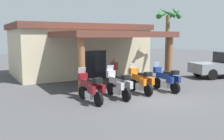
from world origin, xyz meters
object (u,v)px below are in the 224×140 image
at_px(motel_building, 80,49).
at_px(motorcycle_silver, 118,85).
at_px(motorcycle_maroon, 90,88).
at_px(motorcycle_orange, 141,81).
at_px(pedestrian, 114,69).
at_px(palm_tree_near_portico, 168,25).
at_px(motorcycle_blue, 166,79).

relative_size(motel_building, motorcycle_silver, 5.31).
xyz_separation_m(motel_building, motorcycle_maroon, (-3.27, -8.85, -1.42)).
bearing_deg(motel_building, motorcycle_maroon, -109.36).
height_order(motel_building, motorcycle_silver, motel_building).
height_order(motorcycle_maroon, motorcycle_silver, same).
bearing_deg(motorcycle_orange, pedestrian, -5.02).
height_order(motel_building, motorcycle_orange, motel_building).
distance_m(motorcycle_silver, palm_tree_near_portico, 8.23).
relative_size(motorcycle_maroon, motorcycle_blue, 1.00).
bearing_deg(motorcycle_blue, motel_building, 10.45).
bearing_deg(pedestrian, palm_tree_near_portico, -80.07).
bearing_deg(palm_tree_near_portico, motorcycle_blue, -132.99).
height_order(motorcycle_orange, pedestrian, motorcycle_orange).
xyz_separation_m(motorcycle_maroon, motorcycle_orange, (3.24, 0.36, 0.00)).
xyz_separation_m(motorcycle_silver, motorcycle_blue, (3.24, 0.01, 0.00)).
bearing_deg(motorcycle_maroon, pedestrian, -45.65).
distance_m(motorcycle_blue, pedestrian, 4.24).
distance_m(motorcycle_blue, palm_tree_near_portico, 5.94).
height_order(motorcycle_silver, pedestrian, motorcycle_silver).
relative_size(motel_building, pedestrian, 7.34).
bearing_deg(motorcycle_blue, motorcycle_maroon, 91.24).
bearing_deg(motorcycle_silver, palm_tree_near_portico, -60.51).
bearing_deg(palm_tree_near_portico, pedestrian, 173.48).
distance_m(pedestrian, palm_tree_near_portico, 5.38).
distance_m(motorcycle_maroon, motorcycle_silver, 1.62).
xyz_separation_m(motorcycle_maroon, palm_tree_near_portico, (8.23, 3.71, 3.30)).
bearing_deg(motorcycle_silver, pedestrian, -27.62).
height_order(motorcycle_blue, palm_tree_near_portico, palm_tree_near_portico).
height_order(motorcycle_silver, motorcycle_blue, same).
bearing_deg(motel_building, palm_tree_near_portico, -45.13).
bearing_deg(motorcycle_orange, motorcycle_maroon, 100.22).
bearing_deg(motorcycle_blue, motorcycle_silver, 90.32).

